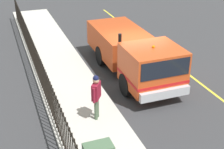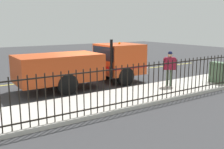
% 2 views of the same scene
% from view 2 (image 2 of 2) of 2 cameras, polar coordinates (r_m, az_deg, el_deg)
% --- Properties ---
extents(ground_plane, '(55.16, 55.16, 0.00)m').
position_cam_2_polar(ground_plane, '(13.41, -6.17, -2.47)').
color(ground_plane, '#38383A').
rests_on(ground_plane, ground).
extents(sidewalk_slab, '(2.55, 25.07, 0.15)m').
position_cam_2_polar(sidewalk_slab, '(10.70, 1.88, -5.45)').
color(sidewalk_slab, beige).
rests_on(sidewalk_slab, ground).
extents(lane_marking, '(0.12, 22.56, 0.01)m').
position_cam_2_polar(lane_marking, '(15.49, -10.19, -0.75)').
color(lane_marking, yellow).
rests_on(lane_marking, ground).
extents(work_truck, '(2.28, 6.78, 2.41)m').
position_cam_2_polar(work_truck, '(13.18, -4.61, 2.64)').
color(work_truck, '#D84C1E').
rests_on(work_truck, ground).
extents(worker_standing, '(0.45, 0.54, 1.72)m').
position_cam_2_polar(worker_standing, '(12.76, 12.76, 2.14)').
color(worker_standing, maroon).
rests_on(worker_standing, sidewalk_slab).
extents(iron_fence, '(0.04, 21.35, 1.56)m').
position_cam_2_polar(iron_fence, '(9.59, 5.90, -2.08)').
color(iron_fence, black).
rests_on(iron_fence, sidewalk_slab).
extents(utility_cabinet, '(0.80, 0.50, 1.06)m').
position_cam_2_polar(utility_cabinet, '(14.47, 22.64, 0.48)').
color(utility_cabinet, '#4C6B4C').
rests_on(utility_cabinet, sidewalk_slab).
extents(traffic_cone, '(0.50, 0.50, 0.71)m').
position_cam_2_polar(traffic_cone, '(14.40, -16.62, -0.49)').
color(traffic_cone, orange).
rests_on(traffic_cone, ground).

